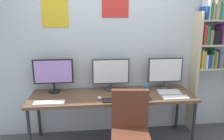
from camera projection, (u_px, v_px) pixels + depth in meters
name	position (u px, v px, depth m)	size (l,w,h in m)	color
wall_back	(109.00, 51.00, 3.42)	(4.71, 0.11, 2.60)	silver
desk	(112.00, 98.00, 3.16)	(2.31, 0.68, 0.74)	brown
bookshelf	(218.00, 45.00, 3.39)	(0.83, 0.28, 2.07)	beige
monitor_left	(53.00, 73.00, 3.20)	(0.57, 0.18, 0.49)	black
monitor_center	(111.00, 73.00, 3.29)	(0.56, 0.18, 0.48)	#38383D
monitor_right	(165.00, 72.00, 3.38)	(0.53, 0.18, 0.48)	#38383D
keyboard_left	(49.00, 103.00, 2.83)	(0.39, 0.13, 0.02)	silver
keyboard_center	(114.00, 100.00, 2.92)	(0.32, 0.13, 0.02)	black
keyboard_right	(176.00, 98.00, 3.01)	(0.36, 0.13, 0.02)	silver
mouse_left_side	(149.00, 98.00, 2.97)	(0.06, 0.10, 0.03)	black
mouse_right_side	(99.00, 98.00, 2.99)	(0.06, 0.10, 0.03)	silver
laptop_closed	(169.00, 92.00, 3.21)	(0.32, 0.22, 0.02)	silver
coffee_mug	(146.00, 89.00, 3.25)	(0.11, 0.08, 0.09)	blue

